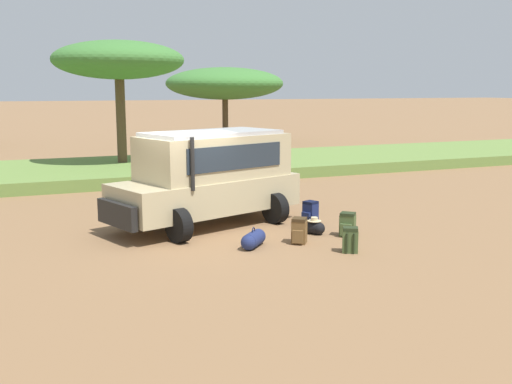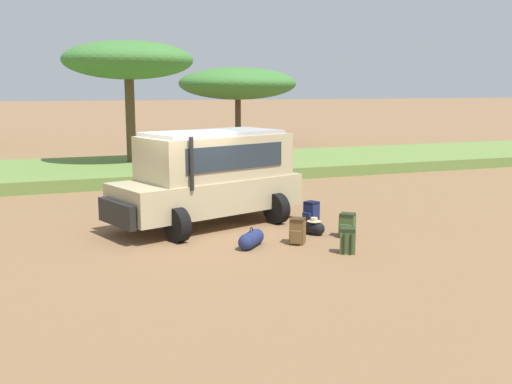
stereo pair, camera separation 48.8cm
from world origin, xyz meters
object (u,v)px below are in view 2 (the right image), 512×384
(safari_vehicle, at_px, (211,176))
(backpack_outermost, at_px, (311,214))
(duffel_bag_low_black_case, at_px, (311,227))
(backpack_cluster_center, at_px, (298,231))
(acacia_tree_right_mid, at_px, (238,84))
(acacia_tree_centre_back, at_px, (128,61))
(backpack_beside_front_wheel, at_px, (347,225))
(duffel_bag_soft_canvas, at_px, (251,239))
(backpack_near_rear_wheel, at_px, (348,241))

(safari_vehicle, relative_size, backpack_outermost, 8.44)
(backpack_outermost, distance_m, duffel_bag_low_black_case, 0.86)
(backpack_cluster_center, bearing_deg, acacia_tree_right_mid, 74.13)
(backpack_cluster_center, distance_m, acacia_tree_centre_back, 14.10)
(backpack_beside_front_wheel, height_order, backpack_cluster_center, backpack_cluster_center)
(duffel_bag_soft_canvas, bearing_deg, safari_vehicle, 94.65)
(backpack_beside_front_wheel, bearing_deg, backpack_cluster_center, -173.52)
(acacia_tree_right_mid, bearing_deg, safari_vehicle, -110.59)
(safari_vehicle, relative_size, acacia_tree_right_mid, 0.71)
(safari_vehicle, xyz_separation_m, backpack_cluster_center, (1.30, -2.58, -1.00))
(backpack_outermost, bearing_deg, backpack_near_rear_wheel, -98.39)
(duffel_bag_low_black_case, bearing_deg, duffel_bag_soft_canvas, -160.33)
(backpack_beside_front_wheel, relative_size, duffel_bag_low_black_case, 0.83)
(safari_vehicle, bearing_deg, backpack_near_rear_wheel, -61.79)
(acacia_tree_right_mid, bearing_deg, backpack_outermost, -104.39)
(backpack_beside_front_wheel, distance_m, acacia_tree_right_mid, 25.50)
(safari_vehicle, bearing_deg, acacia_tree_right_mid, 69.41)
(backpack_beside_front_wheel, relative_size, acacia_tree_right_mid, 0.08)
(backpack_outermost, bearing_deg, safari_vehicle, 155.40)
(duffel_bag_soft_canvas, bearing_deg, duffel_bag_low_black_case, 19.67)
(acacia_tree_centre_back, bearing_deg, safari_vehicle, -88.14)
(duffel_bag_low_black_case, bearing_deg, backpack_cluster_center, -133.12)
(backpack_beside_front_wheel, distance_m, duffel_bag_low_black_case, 0.91)
(backpack_near_rear_wheel, relative_size, duffel_bag_low_black_case, 0.80)
(duffel_bag_low_black_case, height_order, acacia_tree_right_mid, acacia_tree_right_mid)
(backpack_cluster_center, height_order, backpack_outermost, backpack_outermost)
(backpack_near_rear_wheel, bearing_deg, acacia_tree_centre_back, 99.17)
(backpack_cluster_center, relative_size, backpack_outermost, 0.92)
(safari_vehicle, height_order, backpack_outermost, safari_vehicle)
(backpack_near_rear_wheel, relative_size, duffel_bag_soft_canvas, 0.72)
(backpack_near_rear_wheel, bearing_deg, duffel_bag_soft_canvas, 145.78)
(backpack_beside_front_wheel, bearing_deg, duffel_bag_low_black_case, 139.44)
(backpack_outermost, height_order, duffel_bag_soft_canvas, backpack_outermost)
(safari_vehicle, relative_size, duffel_bag_soft_canvas, 6.97)
(safari_vehicle, distance_m, duffel_bag_soft_canvas, 2.73)
(duffel_bag_soft_canvas, bearing_deg, backpack_cluster_center, -5.29)
(safari_vehicle, xyz_separation_m, duffel_bag_soft_canvas, (0.20, -2.48, -1.12))
(backpack_beside_front_wheel, height_order, acacia_tree_centre_back, acacia_tree_centre_back)
(backpack_cluster_center, height_order, duffel_bag_soft_canvas, backpack_cluster_center)
(backpack_cluster_center, distance_m, backpack_near_rear_wheel, 1.30)
(backpack_near_rear_wheel, bearing_deg, duffel_bag_low_black_case, 89.67)
(backpack_cluster_center, height_order, acacia_tree_right_mid, acacia_tree_right_mid)
(backpack_beside_front_wheel, relative_size, backpack_outermost, 0.90)
(backpack_near_rear_wheel, distance_m, acacia_tree_right_mid, 26.87)
(backpack_near_rear_wheel, bearing_deg, acacia_tree_right_mid, 76.20)
(safari_vehicle, relative_size, acacia_tree_centre_back, 1.00)
(backpack_outermost, height_order, duffel_bag_low_black_case, backpack_outermost)
(duffel_bag_soft_canvas, height_order, acacia_tree_right_mid, acacia_tree_right_mid)
(acacia_tree_centre_back, relative_size, acacia_tree_right_mid, 0.71)
(safari_vehicle, xyz_separation_m, backpack_outermost, (2.36, -1.08, -0.98))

